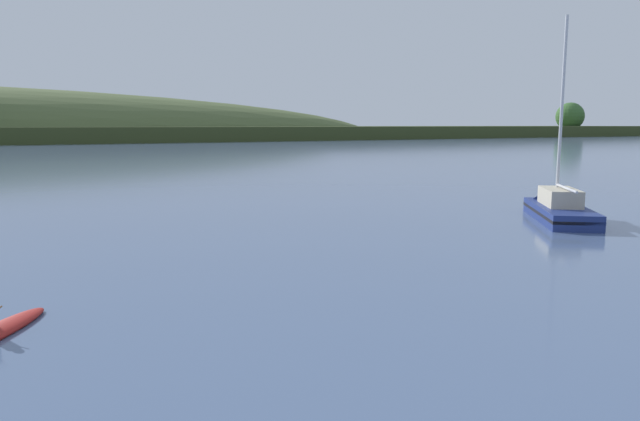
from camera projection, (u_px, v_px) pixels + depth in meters
The scene contains 1 object.
sailboat_near_mooring at pixel (556, 214), 32.92m from camera, with size 7.02×8.10×12.17m.
Camera 1 is at (-6.00, 10.42, 5.21)m, focal length 32.93 mm.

